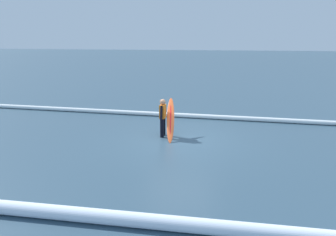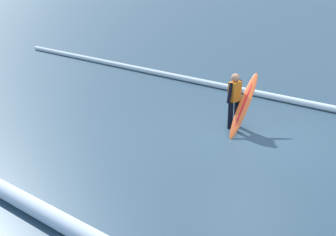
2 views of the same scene
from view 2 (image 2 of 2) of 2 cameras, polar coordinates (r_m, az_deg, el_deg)
ground_plane at (r=10.88m, az=11.05°, el=-2.48°), size 191.09×191.09×0.00m
surfer at (r=11.23m, az=8.81°, el=2.70°), size 0.22×0.59×1.45m
surfboard at (r=11.11m, az=10.06°, el=1.74°), size 0.55×1.62×1.39m
wave_crest_foreground at (r=14.56m, az=10.76°, el=3.45°), size 25.74×0.41×0.21m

